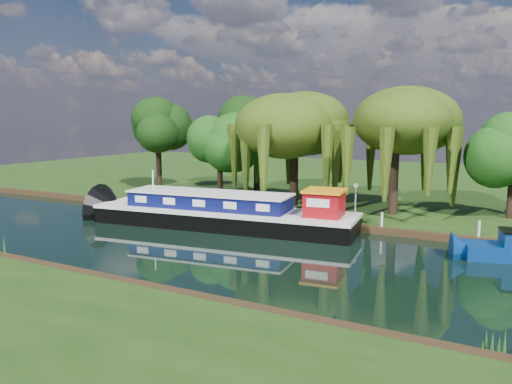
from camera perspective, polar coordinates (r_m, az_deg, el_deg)
The scene contains 12 objects.
ground at distance 28.06m, azimuth 3.74°, elevation -7.50°, with size 120.00×120.00×0.00m, color black.
far_bank at distance 60.05m, azimuth 17.53°, elevation 0.95°, with size 120.00×52.00×0.45m, color black.
dutch_barge at distance 35.47m, azimuth -3.63°, elevation -2.44°, with size 19.49×6.62×4.03m.
red_dinghy at distance 43.67m, azimuth -15.90°, elevation -2.01°, with size 2.37×3.32×0.69m, color maroon.
willow_left at distance 41.46m, azimuth 4.43°, elevation 7.35°, with size 7.41×7.41×8.89m.
willow_right at distance 38.70m, azimuth 15.67°, elevation 6.85°, with size 7.16×7.16×8.73m.
tree_far_left at distance 45.31m, azimuth -4.19°, elevation 5.73°, with size 4.61×4.61×7.43m.
tree_far_back at distance 52.77m, azimuth -11.16°, elevation 6.83°, with size 5.00×5.00×8.41m.
tree_far_mid at distance 48.31m, azimuth 0.08°, elevation 6.89°, with size 5.23×5.23×8.56m.
lamppost at distance 37.01m, azimuth 11.34°, elevation 0.10°, with size 0.36×0.36×2.56m.
mooring_posts at distance 35.60m, azimuth 8.73°, elevation -2.56°, with size 19.16×0.16×1.00m.
reeds_near at distance 18.91m, azimuth 13.32°, elevation -14.06°, with size 33.70×1.50×1.10m.
Camera 1 is at (11.29, -24.50, 7.74)m, focal length 35.00 mm.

